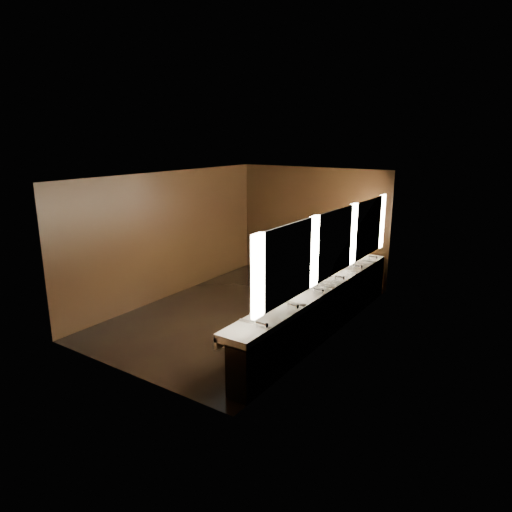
{
  "coord_description": "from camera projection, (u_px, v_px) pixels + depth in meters",
  "views": [
    {
      "loc": [
        5.15,
        -7.14,
        3.53
      ],
      "look_at": [
        0.33,
        0.0,
        1.26
      ],
      "focal_mm": 32.0,
      "sensor_mm": 36.0,
      "label": 1
    }
  ],
  "objects": [
    {
      "name": "person",
      "position": [
        281.0,
        289.0,
        8.23
      ],
      "size": [
        0.44,
        0.65,
        1.72
      ],
      "primitive_type": "imported",
      "rotation": [
        0.0,
        0.0,
        -1.52
      ],
      "color": "#93B6DC",
      "rests_on": "floor"
    },
    {
      "name": "wall_right",
      "position": [
        335.0,
        262.0,
        7.97
      ],
      "size": [
        0.02,
        6.0,
        2.8
      ],
      "primitive_type": "cube",
      "color": "black",
      "rests_on": "floor"
    },
    {
      "name": "sink_counter",
      "position": [
        322.0,
        308.0,
        8.31
      ],
      "size": [
        0.55,
        5.4,
        1.01
      ],
      "color": "black",
      "rests_on": "floor"
    },
    {
      "name": "wall_back",
      "position": [
        312.0,
        224.0,
        11.45
      ],
      "size": [
        4.0,
        0.02,
        2.8
      ],
      "primitive_type": "cube",
      "color": "black",
      "rests_on": "floor"
    },
    {
      "name": "mirror_band",
      "position": [
        335.0,
        242.0,
        7.89
      ],
      "size": [
        0.06,
        5.03,
        1.15
      ],
      "color": "white",
      "rests_on": "wall_right"
    },
    {
      "name": "floor",
      "position": [
        243.0,
        313.0,
        9.4
      ],
      "size": [
        6.0,
        6.0,
        0.0
      ],
      "primitive_type": "plane",
      "color": "black",
      "rests_on": "ground"
    },
    {
      "name": "wall_front",
      "position": [
        122.0,
        287.0,
        6.64
      ],
      "size": [
        4.0,
        0.02,
        2.8
      ],
      "primitive_type": "cube",
      "color": "black",
      "rests_on": "floor"
    },
    {
      "name": "wall_left",
      "position": [
        169.0,
        235.0,
        10.13
      ],
      "size": [
        0.02,
        6.0,
        2.8
      ],
      "primitive_type": "cube",
      "color": "black",
      "rests_on": "floor"
    },
    {
      "name": "ceiling",
      "position": [
        242.0,
        176.0,
        8.69
      ],
      "size": [
        4.0,
        6.0,
        0.02
      ],
      "primitive_type": "cube",
      "color": "#2D2D2B",
      "rests_on": "wall_back"
    },
    {
      "name": "trash_bin",
      "position": [
        252.0,
        358.0,
        6.92
      ],
      "size": [
        0.38,
        0.38,
        0.54
      ],
      "primitive_type": "cylinder",
      "rotation": [
        0.0,
        0.0,
        0.08
      ],
      "color": "black",
      "rests_on": "floor"
    }
  ]
}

